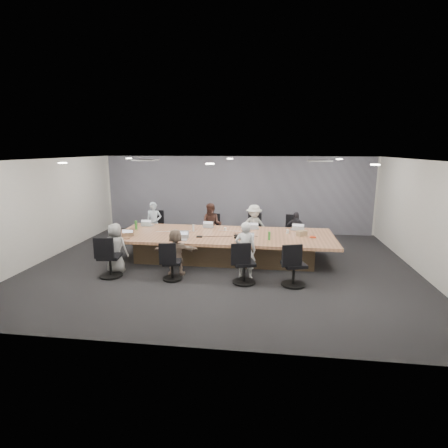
# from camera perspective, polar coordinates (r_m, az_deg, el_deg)

# --- Properties ---
(floor) EXTENTS (10.00, 8.00, 0.00)m
(floor) POSITION_cam_1_polar(r_m,az_deg,el_deg) (9.45, -0.32, -6.74)
(floor) COLOR black
(floor) RESTS_ON ground
(ceiling) EXTENTS (10.00, 8.00, 0.00)m
(ceiling) POSITION_cam_1_polar(r_m,az_deg,el_deg) (8.94, -0.34, 10.48)
(ceiling) COLOR white
(ceiling) RESTS_ON wall_back
(wall_back) EXTENTS (10.00, 0.00, 2.80)m
(wall_back) POSITION_cam_1_polar(r_m,az_deg,el_deg) (13.02, 2.07, 4.83)
(wall_back) COLOR beige
(wall_back) RESTS_ON ground
(wall_front) EXTENTS (10.00, 0.00, 2.80)m
(wall_front) POSITION_cam_1_polar(r_m,az_deg,el_deg) (5.28, -6.26, -6.31)
(wall_front) COLOR beige
(wall_front) RESTS_ON ground
(wall_left) EXTENTS (0.00, 8.00, 2.80)m
(wall_left) POSITION_cam_1_polar(r_m,az_deg,el_deg) (10.95, -27.25, 2.07)
(wall_left) COLOR beige
(wall_left) RESTS_ON ground
(wall_right) EXTENTS (0.00, 8.00, 2.80)m
(wall_right) POSITION_cam_1_polar(r_m,az_deg,el_deg) (9.78, 30.12, 0.71)
(wall_right) COLOR beige
(wall_right) RESTS_ON ground
(curtain) EXTENTS (9.80, 0.04, 2.80)m
(curtain) POSITION_cam_1_polar(r_m,az_deg,el_deg) (12.94, 2.03, 4.79)
(curtain) COLOR gray
(curtain) RESTS_ON ground
(conference_table) EXTENTS (6.00, 2.20, 0.74)m
(conference_table) POSITION_cam_1_polar(r_m,az_deg,el_deg) (9.81, 0.08, -3.59)
(conference_table) COLOR brown
(conference_table) RESTS_ON ground
(chair_0) EXTENTS (0.70, 0.70, 0.86)m
(chair_0) POSITION_cam_1_polar(r_m,az_deg,el_deg) (11.96, -10.77, -0.77)
(chair_0) COLOR black
(chair_0) RESTS_ON ground
(chair_1) EXTENTS (0.51, 0.51, 0.73)m
(chair_1) POSITION_cam_1_polar(r_m,az_deg,el_deg) (11.52, -1.73, -1.37)
(chair_1) COLOR black
(chair_1) RESTS_ON ground
(chair_2) EXTENTS (0.55, 0.55, 0.81)m
(chair_2) POSITION_cam_1_polar(r_m,az_deg,el_deg) (11.38, 4.96, -1.37)
(chair_2) COLOR black
(chair_2) RESTS_ON ground
(chair_3) EXTENTS (0.64, 0.64, 0.77)m
(chair_3) POSITION_cam_1_polar(r_m,az_deg,el_deg) (11.41, 11.35, -1.66)
(chair_3) COLOR black
(chair_3) RESTS_ON ground
(chair_4) EXTENTS (0.65, 0.65, 0.86)m
(chair_4) POSITION_cam_1_polar(r_m,az_deg,el_deg) (8.94, -18.12, -5.59)
(chair_4) COLOR black
(chair_4) RESTS_ON ground
(chair_5) EXTENTS (0.56, 0.56, 0.73)m
(chair_5) POSITION_cam_1_polar(r_m,az_deg,el_deg) (8.43, -8.46, -6.67)
(chair_5) COLOR black
(chair_5) RESTS_ON ground
(chair_6) EXTENTS (0.69, 0.69, 0.83)m
(chair_6) POSITION_cam_1_polar(r_m,az_deg,el_deg) (8.12, 3.30, -6.90)
(chair_6) COLOR black
(chair_6) RESTS_ON ground
(chair_7) EXTENTS (0.72, 0.72, 0.84)m
(chair_7) POSITION_cam_1_polar(r_m,az_deg,el_deg) (8.12, 11.33, -7.06)
(chair_7) COLOR black
(chair_7) RESTS_ON ground
(person_0) EXTENTS (0.55, 0.41, 1.39)m
(person_0) POSITION_cam_1_polar(r_m,az_deg,el_deg) (11.58, -11.36, 0.12)
(person_0) COLOR #A1B2C3
(person_0) RESTS_ON ground
(laptop_0) EXTENTS (0.33, 0.23, 0.02)m
(laptop_0) POSITION_cam_1_polar(r_m,az_deg,el_deg) (11.06, -12.28, -0.19)
(laptop_0) COLOR #B2B2B7
(laptop_0) RESTS_ON conference_table
(person_1) EXTENTS (0.69, 0.55, 1.38)m
(person_1) POSITION_cam_1_polar(r_m,az_deg,el_deg) (11.11, -2.03, -0.15)
(person_1) COLOR #412821
(person_1) RESTS_ON ground
(laptop_1) EXTENTS (0.32, 0.23, 0.02)m
(laptop_1) POSITION_cam_1_polar(r_m,az_deg,el_deg) (10.57, -2.52, -0.48)
(laptop_1) COLOR #B2B2B7
(laptop_1) RESTS_ON conference_table
(person_2) EXTENTS (0.98, 0.70, 1.37)m
(person_2) POSITION_cam_1_polar(r_m,az_deg,el_deg) (10.98, 4.90, -0.39)
(person_2) COLOR beige
(person_2) RESTS_ON ground
(laptop_2) EXTENTS (0.36, 0.26, 0.02)m
(laptop_2) POSITION_cam_1_polar(r_m,az_deg,el_deg) (10.43, 4.77, -0.69)
(laptop_2) COLOR #B2B2B7
(laptop_2) RESTS_ON conference_table
(person_3) EXTENTS (0.72, 0.36, 1.18)m
(person_3) POSITION_cam_1_polar(r_m,az_deg,el_deg) (11.02, 11.51, -1.06)
(person_3) COLOR #232329
(person_3) RESTS_ON ground
(laptop_3) EXTENTS (0.38, 0.30, 0.02)m
(laptop_3) POSITION_cam_1_polar(r_m,az_deg,el_deg) (10.45, 11.75, -0.88)
(laptop_3) COLOR #B2B2B7
(laptop_3) RESTS_ON conference_table
(person_4) EXTENTS (0.64, 0.44, 1.26)m
(person_4) POSITION_cam_1_polar(r_m,az_deg,el_deg) (9.19, -17.27, -3.76)
(person_4) COLOR gray
(person_4) RESTS_ON ground
(laptop_4) EXTENTS (0.36, 0.29, 0.02)m
(laptop_4) POSITION_cam_1_polar(r_m,az_deg,el_deg) (9.64, -15.97, -2.20)
(laptop_4) COLOR #8C6647
(laptop_4) RESTS_ON conference_table
(person_5) EXTENTS (1.13, 0.52, 1.17)m
(person_5) POSITION_cam_1_polar(r_m,az_deg,el_deg) (8.68, -7.88, -4.55)
(person_5) COLOR #826C5C
(person_5) RESTS_ON ground
(laptop_5) EXTENTS (0.32, 0.23, 0.02)m
(laptop_5) POSITION_cam_1_polar(r_m,az_deg,el_deg) (9.15, -7.01, -2.59)
(laptop_5) COLOR #B2B2B7
(laptop_5) RESTS_ON conference_table
(person_6) EXTENTS (0.53, 0.37, 1.39)m
(person_6) POSITION_cam_1_polar(r_m,az_deg,el_deg) (8.37, 3.50, -4.30)
(person_6) COLOR silver
(person_6) RESTS_ON ground
(laptop_6) EXTENTS (0.35, 0.24, 0.02)m
(laptop_6) POSITION_cam_1_polar(r_m,az_deg,el_deg) (8.88, 3.76, -2.97)
(laptop_6) COLOR #B2B2B7
(laptop_6) RESTS_ON conference_table
(bottle_green_left) EXTENTS (0.09, 0.09, 0.27)m
(bottle_green_left) POSITION_cam_1_polar(r_m,az_deg,el_deg) (10.56, -14.17, -0.17)
(bottle_green_left) COLOR #2F7B2A
(bottle_green_left) RESTS_ON conference_table
(bottle_green_right) EXTENTS (0.07, 0.07, 0.22)m
(bottle_green_right) POSITION_cam_1_polar(r_m,az_deg,el_deg) (9.15, 7.40, -1.92)
(bottle_green_right) COLOR #2F7B2A
(bottle_green_right) RESTS_ON conference_table
(bottle_clear) EXTENTS (0.08, 0.08, 0.20)m
(bottle_clear) POSITION_cam_1_polar(r_m,az_deg,el_deg) (10.07, -5.04, -0.63)
(bottle_clear) COLOR silver
(bottle_clear) RESTS_ON conference_table
(cup_white_far) EXTENTS (0.08, 0.08, 0.09)m
(cup_white_far) POSITION_cam_1_polar(r_m,az_deg,el_deg) (10.13, 0.20, -0.82)
(cup_white_far) COLOR white
(cup_white_far) RESTS_ON conference_table
(cup_white_near) EXTENTS (0.08, 0.08, 0.10)m
(cup_white_near) POSITION_cam_1_polar(r_m,az_deg,el_deg) (9.98, 10.34, -1.20)
(cup_white_near) COLOR white
(cup_white_near) RESTS_ON conference_table
(mug_brown) EXTENTS (0.11, 0.11, 0.10)m
(mug_brown) POSITION_cam_1_polar(r_m,az_deg,el_deg) (10.32, -14.73, -0.97)
(mug_brown) COLOR brown
(mug_brown) RESTS_ON conference_table
(mic_left) EXTENTS (0.17, 0.12, 0.03)m
(mic_left) POSITION_cam_1_polar(r_m,az_deg,el_deg) (9.40, -4.04, -2.07)
(mic_left) COLOR black
(mic_left) RESTS_ON conference_table
(mic_right) EXTENTS (0.16, 0.13, 0.03)m
(mic_right) POSITION_cam_1_polar(r_m,az_deg,el_deg) (9.54, 2.09, -1.86)
(mic_right) COLOR black
(mic_right) RESTS_ON conference_table
(stapler) EXTENTS (0.18, 0.07, 0.06)m
(stapler) POSITION_cam_1_polar(r_m,az_deg,el_deg) (9.22, 2.19, -2.22)
(stapler) COLOR black
(stapler) RESTS_ON conference_table
(canvas_bag) EXTENTS (0.32, 0.29, 0.15)m
(canvas_bag) POSITION_cam_1_polar(r_m,az_deg,el_deg) (9.75, 12.56, -1.48)
(canvas_bag) COLOR #9C8360
(canvas_bag) RESTS_ON conference_table
(snack_packet) EXTENTS (0.17, 0.13, 0.04)m
(snack_packet) POSITION_cam_1_polar(r_m,az_deg,el_deg) (9.64, 14.31, -2.06)
(snack_packet) COLOR red
(snack_packet) RESTS_ON conference_table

